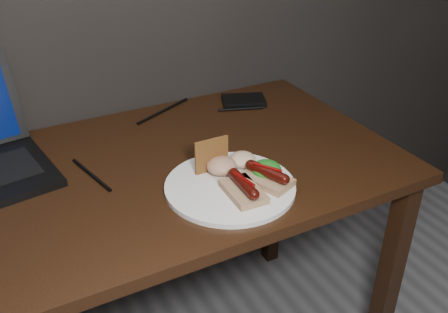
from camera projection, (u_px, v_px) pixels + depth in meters
desk at (124, 206)px, 1.24m from camera, size 1.40×0.70×0.75m
hard_drive at (244, 101)px, 1.56m from camera, size 0.16×0.13×0.02m
desk_cables at (104, 148)px, 1.31m from camera, size 1.02×0.40×0.01m
plate at (230, 186)px, 1.14m from camera, size 0.39×0.39×0.01m
bread_sausage_center at (243, 188)px, 1.10m from camera, size 0.07×0.12×0.04m
bread_sausage_right at (267, 176)px, 1.14m from camera, size 0.11×0.13×0.04m
crispbread at (212, 155)px, 1.17m from camera, size 0.09×0.01×0.08m
salad_greens at (266, 169)px, 1.16m from camera, size 0.07×0.07×0.04m
salsa_mound at (221, 166)px, 1.17m from camera, size 0.07×0.07×0.04m
coleslaw_mound at (242, 160)px, 1.20m from camera, size 0.06×0.06×0.04m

